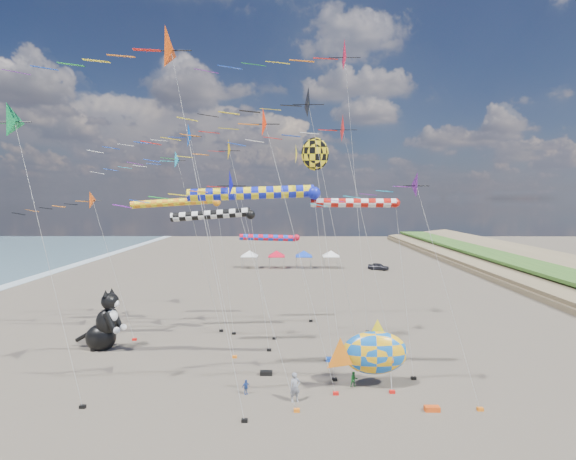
% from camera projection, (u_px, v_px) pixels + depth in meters
% --- Properties ---
extents(ground, '(260.00, 260.00, 0.00)m').
position_uv_depth(ground, '(264.00, 451.00, 22.80)').
color(ground, '#51473B').
rests_on(ground, ground).
extents(delta_kite_0, '(11.36, 2.05, 18.62)m').
position_uv_depth(delta_kite_0, '(259.00, 128.00, 28.12)').
color(delta_kite_0, '#FF2E0B').
rests_on(delta_kite_0, ground).
extents(delta_kite_1, '(10.28, 1.79, 13.60)m').
position_uv_depth(delta_kite_1, '(77.00, 204.00, 39.71)').
color(delta_kite_1, '#F05211').
rests_on(delta_kite_1, ground).
extents(delta_kite_2, '(11.74, 1.76, 17.35)m').
position_uv_depth(delta_kite_2, '(159.00, 164.00, 42.16)').
color(delta_kite_2, '#1CA0D4').
rests_on(delta_kite_2, ground).
extents(delta_kite_3, '(14.36, 2.71, 21.57)m').
position_uv_depth(delta_kite_3, '(294.00, 109.00, 35.90)').
color(delta_kite_3, black).
rests_on(delta_kite_3, ground).
extents(delta_kite_4, '(11.42, 2.23, 18.49)m').
position_uv_depth(delta_kite_4, '(2.00, 126.00, 26.25)').
color(delta_kite_4, '#128740').
rests_on(delta_kite_4, ground).
extents(delta_kite_5, '(9.50, 1.74, 14.53)m').
position_uv_depth(delta_kite_5, '(410.00, 191.00, 26.20)').
color(delta_kite_5, '#691B86').
rests_on(delta_kite_5, ground).
extents(delta_kite_6, '(10.36, 2.11, 18.93)m').
position_uv_depth(delta_kite_6, '(188.00, 138.00, 34.88)').
color(delta_kite_6, blue).
rests_on(delta_kite_6, ground).
extents(delta_kite_7, '(8.98, 1.83, 14.53)m').
position_uv_depth(delta_kite_7, '(235.00, 191.00, 26.05)').
color(delta_kite_7, '#0C0DB5').
rests_on(delta_kite_7, ground).
extents(delta_kite_8, '(12.87, 2.61, 19.93)m').
position_uv_depth(delta_kite_8, '(341.00, 131.00, 37.05)').
color(delta_kite_8, red).
rests_on(delta_kite_8, ground).
extents(delta_kite_9, '(12.95, 2.58, 22.35)m').
position_uv_depth(delta_kite_9, '(153.00, 51.00, 24.28)').
color(delta_kite_9, '#DD450B').
rests_on(delta_kite_9, ground).
extents(delta_kite_10, '(16.41, 3.25, 27.52)m').
position_uv_depth(delta_kite_10, '(328.00, 58.00, 41.07)').
color(delta_kite_10, red).
rests_on(delta_kite_10, ground).
extents(delta_kite_11, '(11.72, 2.18, 18.29)m').
position_uv_depth(delta_kite_11, '(226.00, 153.00, 39.71)').
color(delta_kite_11, '#DDA808').
rests_on(delta_kite_11, ground).
extents(windsock_0, '(9.55, 0.73, 12.83)m').
position_uv_depth(windsock_0, '(178.00, 203.00, 41.50)').
color(windsock_0, orange).
rests_on(windsock_0, ground).
extents(windsock_1, '(7.51, 0.65, 12.84)m').
position_uv_depth(windsock_1, '(358.00, 204.00, 30.94)').
color(windsock_1, red).
rests_on(windsock_1, ground).
extents(windsock_2, '(10.28, 0.90, 13.64)m').
position_uv_depth(windsock_2, '(258.00, 194.00, 30.67)').
color(windsock_2, '#121FBD').
rests_on(windsock_2, ground).
extents(windsock_3, '(8.21, 0.77, 11.87)m').
position_uv_depth(windsock_3, '(216.00, 215.00, 36.93)').
color(windsock_3, black).
rests_on(windsock_3, ground).
extents(windsock_4, '(7.53, 0.67, 9.14)m').
position_uv_depth(windsock_4, '(272.00, 238.00, 46.10)').
color(windsock_4, red).
rests_on(windsock_4, ground).
extents(angelfish_kite, '(3.74, 3.02, 17.72)m').
position_uv_depth(angelfish_kite, '(313.00, 156.00, 36.04)').
color(angelfish_kite, yellow).
rests_on(angelfish_kite, ground).
extents(cat_inflatable, '(4.19, 2.69, 5.22)m').
position_uv_depth(cat_inflatable, '(104.00, 319.00, 38.15)').
color(cat_inflatable, black).
rests_on(cat_inflatable, ground).
extents(fish_inflatable, '(6.02, 3.17, 4.69)m').
position_uv_depth(fish_inflatable, '(374.00, 352.00, 30.38)').
color(fish_inflatable, blue).
rests_on(fish_inflatable, ground).
extents(person_adult, '(0.78, 0.63, 1.86)m').
position_uv_depth(person_adult, '(295.00, 387.00, 28.26)').
color(person_adult, gray).
rests_on(person_adult, ground).
extents(child_green, '(0.58, 0.50, 1.06)m').
position_uv_depth(child_green, '(354.00, 379.00, 30.50)').
color(child_green, '#1F722B').
rests_on(child_green, ground).
extents(child_blue, '(0.61, 0.53, 0.98)m').
position_uv_depth(child_blue, '(246.00, 387.00, 29.37)').
color(child_blue, '#24459B').
rests_on(child_blue, ground).
extents(kite_bag_0, '(0.90, 0.44, 0.30)m').
position_uv_depth(kite_bag_0, '(332.00, 359.00, 35.36)').
color(kite_bag_0, blue).
rests_on(kite_bag_0, ground).
extents(kite_bag_1, '(0.90, 0.44, 0.30)m').
position_uv_depth(kite_bag_1, '(266.00, 373.00, 32.60)').
color(kite_bag_1, black).
rests_on(kite_bag_1, ground).
extents(kite_bag_2, '(0.90, 0.44, 0.30)m').
position_uv_depth(kite_bag_2, '(432.00, 409.00, 27.06)').
color(kite_bag_2, '#DA4812').
rests_on(kite_bag_2, ground).
extents(tent_row, '(19.20, 4.20, 3.80)m').
position_uv_depth(tent_row, '(290.00, 251.00, 82.43)').
color(tent_row, white).
rests_on(tent_row, ground).
extents(parked_car, '(3.99, 3.06, 1.27)m').
position_uv_depth(parked_car, '(378.00, 267.00, 80.58)').
color(parked_car, '#26262D').
rests_on(parked_car, ground).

